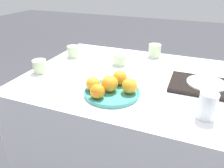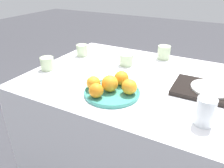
{
  "view_description": "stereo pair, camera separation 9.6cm",
  "coord_description": "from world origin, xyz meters",
  "views": [
    {
      "loc": [
        0.18,
        -1.02,
        1.27
      ],
      "look_at": [
        -0.14,
        -0.22,
        0.83
      ],
      "focal_mm": 35.0,
      "sensor_mm": 36.0,
      "label": 1
    },
    {
      "loc": [
        0.26,
        -0.98,
        1.27
      ],
      "look_at": [
        -0.14,
        -0.22,
        0.83
      ],
      "focal_mm": 35.0,
      "sensor_mm": 36.0,
      "label": 2
    }
  ],
  "objects": [
    {
      "name": "cup_2",
      "position": [
        -0.23,
        0.13,
        0.81
      ],
      "size": [
        0.08,
        0.08,
        0.07
      ],
      "color": "#B7CC9E",
      "rests_on": "table"
    },
    {
      "name": "table",
      "position": [
        0.0,
        0.0,
        0.39
      ],
      "size": [
        1.33,
        0.85,
        0.78
      ],
      "color": "white",
      "rests_on": "ground_plane"
    },
    {
      "name": "fruit_platter",
      "position": [
        -0.14,
        -0.22,
        0.79
      ],
      "size": [
        0.25,
        0.25,
        0.02
      ],
      "color": "teal",
      "rests_on": "table"
    },
    {
      "name": "orange_0",
      "position": [
        -0.15,
        -0.22,
        0.83
      ],
      "size": [
        0.07,
        0.07,
        0.07
      ],
      "color": "orange",
      "rests_on": "fruit_platter"
    },
    {
      "name": "orange_2",
      "position": [
        -0.07,
        -0.2,
        0.82
      ],
      "size": [
        0.07,
        0.07,
        0.07
      ],
      "color": "orange",
      "rests_on": "fruit_platter"
    },
    {
      "name": "water_glass",
      "position": [
        0.25,
        -0.26,
        0.83
      ],
      "size": [
        0.07,
        0.07,
        0.1
      ],
      "color": "silver",
      "rests_on": "table"
    },
    {
      "name": "cup_0",
      "position": [
        -0.56,
        0.14,
        0.81
      ],
      "size": [
        0.07,
        0.07,
        0.07
      ],
      "color": "#B7CC9E",
      "rests_on": "table"
    },
    {
      "name": "serving_tray",
      "position": [
        0.25,
        0.0,
        0.79
      ],
      "size": [
        0.33,
        0.21,
        0.02
      ],
      "color": "black",
      "rests_on": "table"
    },
    {
      "name": "side_plate",
      "position": [
        0.25,
        0.0,
        0.8
      ],
      "size": [
        0.18,
        0.18,
        0.01
      ],
      "color": "silver",
      "rests_on": "serving_tray"
    },
    {
      "name": "orange_4",
      "position": [
        -0.22,
        -0.24,
        0.82
      ],
      "size": [
        0.06,
        0.06,
        0.06
      ],
      "color": "orange",
      "rests_on": "fruit_platter"
    },
    {
      "name": "cup_3",
      "position": [
        -0.59,
        -0.14,
        0.81
      ],
      "size": [
        0.07,
        0.07,
        0.07
      ],
      "color": "#B7CC9E",
      "rests_on": "table"
    },
    {
      "name": "cup_1",
      "position": [
        -0.07,
        0.34,
        0.82
      ],
      "size": [
        0.08,
        0.08,
        0.08
      ],
      "color": "#B7CC9E",
      "rests_on": "table"
    },
    {
      "name": "orange_3",
      "position": [
        -0.13,
        -0.14,
        0.82
      ],
      "size": [
        0.07,
        0.07,
        0.07
      ],
      "color": "orange",
      "rests_on": "fruit_platter"
    },
    {
      "name": "orange_1",
      "position": [
        -0.18,
        -0.29,
        0.82
      ],
      "size": [
        0.06,
        0.06,
        0.06
      ],
      "color": "orange",
      "rests_on": "fruit_platter"
    }
  ]
}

